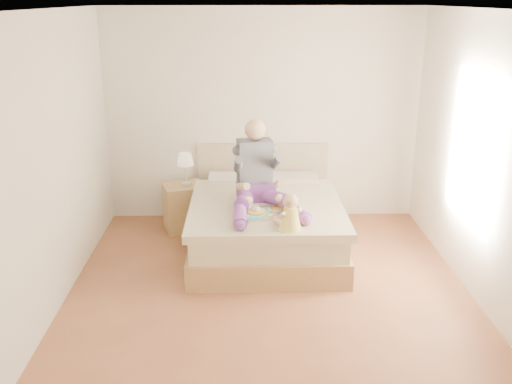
{
  "coord_description": "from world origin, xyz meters",
  "views": [
    {
      "loc": [
        -0.24,
        -5.1,
        2.8
      ],
      "look_at": [
        -0.12,
        0.75,
        0.79
      ],
      "focal_mm": 40.0,
      "sensor_mm": 36.0,
      "label": 1
    }
  ],
  "objects_px": {
    "bed": "(265,221)",
    "tray": "(265,212)",
    "nightstand": "(184,207)",
    "baby": "(290,215)",
    "adult": "(258,179)"
  },
  "relations": [
    {
      "from": "adult",
      "to": "baby",
      "type": "xyz_separation_m",
      "value": [
        0.29,
        -0.77,
        -0.13
      ]
    },
    {
      "from": "bed",
      "to": "nightstand",
      "type": "height_order",
      "value": "bed"
    },
    {
      "from": "baby",
      "to": "tray",
      "type": "bearing_deg",
      "value": 86.57
    },
    {
      "from": "bed",
      "to": "tray",
      "type": "xyz_separation_m",
      "value": [
        -0.02,
        -0.54,
        0.32
      ]
    },
    {
      "from": "adult",
      "to": "tray",
      "type": "distance_m",
      "value": 0.44
    },
    {
      "from": "nightstand",
      "to": "adult",
      "type": "xyz_separation_m",
      "value": [
        0.91,
        -0.74,
        0.59
      ]
    },
    {
      "from": "adult",
      "to": "tray",
      "type": "height_order",
      "value": "adult"
    },
    {
      "from": "nightstand",
      "to": "adult",
      "type": "bearing_deg",
      "value": -55.93
    },
    {
      "from": "bed",
      "to": "baby",
      "type": "height_order",
      "value": "bed"
    },
    {
      "from": "nightstand",
      "to": "tray",
      "type": "distance_m",
      "value": 1.51
    },
    {
      "from": "nightstand",
      "to": "baby",
      "type": "bearing_deg",
      "value": -68.39
    },
    {
      "from": "bed",
      "to": "nightstand",
      "type": "bearing_deg",
      "value": 150.87
    },
    {
      "from": "tray",
      "to": "baby",
      "type": "relative_size",
      "value": 1.52
    },
    {
      "from": "bed",
      "to": "tray",
      "type": "bearing_deg",
      "value": -92.15
    },
    {
      "from": "nightstand",
      "to": "adult",
      "type": "distance_m",
      "value": 1.32
    }
  ]
}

